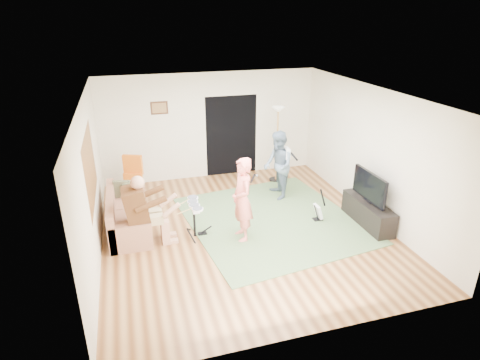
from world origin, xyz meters
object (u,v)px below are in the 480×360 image
sofa (125,218)px  guitar_spare (318,211)px  tv_cabinet (368,213)px  drum_kit (194,221)px  torchiere_lamp (278,131)px  singer (242,200)px  dining_chair (132,187)px  guitarist (278,165)px  television (370,186)px

sofa → guitar_spare: size_ratio=2.64×
guitar_spare → tv_cabinet: guitar_spare is taller
drum_kit → torchiere_lamp: torchiere_lamp is taller
singer → dining_chair: bearing=-140.5°
drum_kit → guitar_spare: (2.60, -0.09, -0.12)m
singer → torchiere_lamp: torchiere_lamp is taller
sofa → guitar_spare: (3.88, -0.74, -0.05)m
guitarist → torchiere_lamp: size_ratio=0.83×
drum_kit → guitar_spare: bearing=-1.9°
guitarist → television: guitarist is taller
drum_kit → guitarist: size_ratio=0.46×
sofa → television: 4.91m
drum_kit → tv_cabinet: size_ratio=0.53×
torchiere_lamp → singer: bearing=-123.4°
television → dining_chair: bearing=152.2°
torchiere_lamp → guitar_spare: bearing=-88.1°
guitarist → guitar_spare: size_ratio=2.23×
tv_cabinet → torchiere_lamp: bearing=109.9°
singer → tv_cabinet: size_ratio=1.17×
tv_cabinet → sofa: bearing=166.3°
dining_chair → guitar_spare: bearing=-6.2°
singer → tv_cabinet: (2.64, -0.18, -0.57)m
singer → television: 2.59m
drum_kit → television: (3.45, -0.51, 0.53)m
drum_kit → guitar_spare: drum_kit is taller
drum_kit → guitar_spare: 2.60m
sofa → dining_chair: dining_chair is taller
torchiere_lamp → television: torchiere_lamp is taller
singer → dining_chair: (-1.96, 2.22, -0.43)m
drum_kit → dining_chair: 2.18m
television → tv_cabinet: bearing=0.0°
sofa → dining_chair: size_ratio=1.73×
drum_kit → guitarist: 2.54m
sofa → guitarist: bearing=9.3°
sofa → television: bearing=-13.8°
guitarist → tv_cabinet: bearing=41.4°
television → guitarist: bearing=126.2°
singer → guitar_spare: bearing=96.0°
sofa → television: (4.73, -1.16, 0.60)m
tv_cabinet → guitar_spare: bearing=154.7°
drum_kit → guitarist: guitarist is taller
guitarist → sofa: bearing=-76.6°
drum_kit → torchiere_lamp: bearing=40.9°
guitarist → guitar_spare: guitarist is taller
drum_kit → television: 3.53m
torchiere_lamp → dining_chair: size_ratio=1.77×
guitarist → singer: bearing=-36.3°
singer → guitarist: bearing=137.7°
dining_chair → tv_cabinet: (4.60, -2.40, -0.14)m
torchiere_lamp → television: 2.89m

